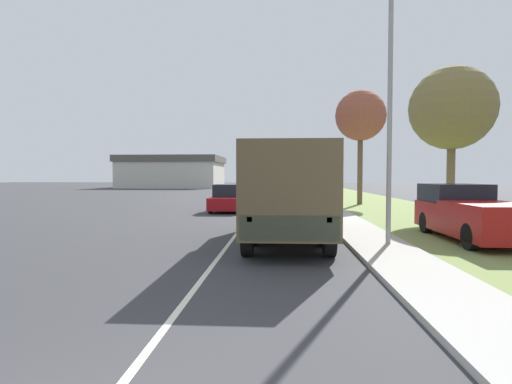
% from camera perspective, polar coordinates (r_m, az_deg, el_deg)
% --- Properties ---
extents(ground_plane, '(180.00, 180.00, 0.00)m').
position_cam_1_polar(ground_plane, '(42.14, 1.35, -0.57)').
color(ground_plane, '#38383A').
extents(lane_centre_stripe, '(0.12, 120.00, 0.00)m').
position_cam_1_polar(lane_centre_stripe, '(42.14, 1.35, -0.56)').
color(lane_centre_stripe, silver).
rests_on(lane_centre_stripe, ground).
extents(sidewalk_right, '(1.80, 120.00, 0.12)m').
position_cam_1_polar(sidewalk_right, '(42.21, 7.46, -0.50)').
color(sidewalk_right, '#ADAAA3').
rests_on(sidewalk_right, ground).
extents(grass_strip_right, '(7.00, 120.00, 0.02)m').
position_cam_1_polar(grass_strip_right, '(42.74, 13.36, -0.57)').
color(grass_strip_right, olive).
rests_on(grass_strip_right, ground).
extents(military_truck, '(2.43, 7.37, 2.96)m').
position_cam_1_polar(military_truck, '(12.67, 4.42, 0.32)').
color(military_truck, '#474C38').
rests_on(military_truck, ground).
extents(car_nearest_ahead, '(1.94, 4.21, 1.60)m').
position_cam_1_polar(car_nearest_ahead, '(23.79, -3.88, -1.04)').
color(car_nearest_ahead, maroon).
rests_on(car_nearest_ahead, ground).
extents(car_second_ahead, '(1.82, 3.97, 1.47)m').
position_cam_1_polar(car_second_ahead, '(32.94, 3.47, -0.21)').
color(car_second_ahead, '#336B3D').
rests_on(car_second_ahead, ground).
extents(car_third_ahead, '(1.78, 4.25, 1.56)m').
position_cam_1_polar(car_third_ahead, '(47.87, 3.35, 0.61)').
color(car_third_ahead, '#336B3D').
rests_on(car_third_ahead, ground).
extents(pickup_truck, '(2.04, 5.22, 1.80)m').
position_cam_1_polar(pickup_truck, '(14.87, 28.33, -2.70)').
color(pickup_truck, maroon).
rests_on(pickup_truck, grass_strip_right).
extents(lamp_post, '(1.69, 0.24, 7.56)m').
position_cam_1_polar(lamp_post, '(12.46, 17.70, 13.67)').
color(lamp_post, gray).
rests_on(lamp_post, sidewalk_right).
extents(tree_mid_right, '(4.06, 4.06, 7.45)m').
position_cam_1_polar(tree_mid_right, '(22.18, 26.21, 10.63)').
color(tree_mid_right, brown).
rests_on(tree_mid_right, grass_strip_right).
extents(tree_far_right, '(3.67, 3.67, 8.34)m').
position_cam_1_polar(tree_far_right, '(30.59, 14.71, 10.42)').
color(tree_far_right, brown).
rests_on(tree_far_right, grass_strip_right).
extents(building_distant, '(17.80, 13.52, 5.68)m').
position_cam_1_polar(building_distant, '(74.67, -11.77, 2.84)').
color(building_distant, beige).
rests_on(building_distant, ground).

